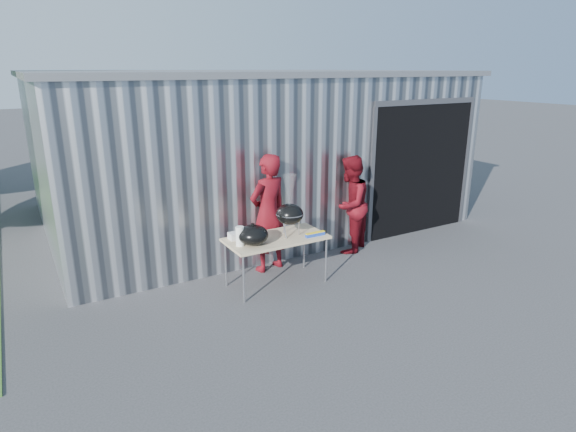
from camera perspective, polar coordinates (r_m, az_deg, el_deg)
ground at (r=6.87m, az=5.01°, el=-10.25°), size 80.00×80.00×0.00m
building at (r=10.67m, az=-5.01°, el=8.39°), size 8.20×6.20×3.10m
folding_table at (r=7.16m, az=-1.41°, el=-2.84°), size 1.50×0.75×0.75m
kettle_grill at (r=7.09m, az=0.19°, el=0.91°), size 0.42×0.42×0.93m
grill_lid at (r=6.83m, az=-4.18°, el=-2.25°), size 0.44×0.44×0.32m
paper_towels at (r=6.80m, az=-5.72°, el=-2.40°), size 0.12×0.12×0.28m
white_tub at (r=7.09m, az=-6.22°, el=-2.35°), size 0.20×0.15×0.10m
foil_box at (r=7.19m, az=3.23°, el=-2.17°), size 0.32×0.05×0.06m
person_cook at (r=7.62m, az=-2.35°, el=0.32°), size 0.77×0.59×1.90m
person_bystander at (r=8.51m, az=7.33°, el=1.37°), size 1.06×1.01×1.72m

